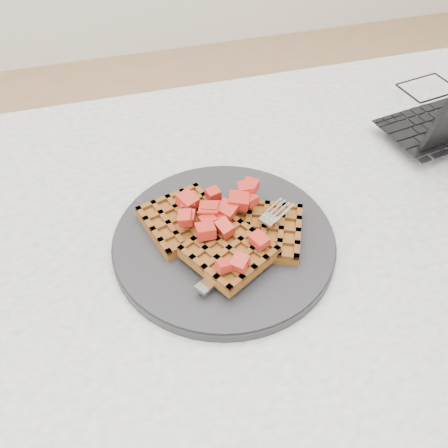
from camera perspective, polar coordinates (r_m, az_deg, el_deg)
name	(u,v)px	position (r m, az deg, el deg)	size (l,w,h in m)	color
table	(256,295)	(0.74, 3.64, -8.08)	(1.20, 0.80, 0.75)	silver
plate	(224,241)	(0.64, 0.00, -1.96)	(0.29, 0.29, 0.02)	black
waffles	(225,233)	(0.63, 0.11, -1.04)	(0.21, 0.19, 0.03)	brown
strawberry_pile	(224,216)	(0.61, 0.00, 0.91)	(0.15, 0.15, 0.02)	#950B06
fork	(252,244)	(0.62, 3.22, -2.34)	(0.02, 0.18, 0.02)	silver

